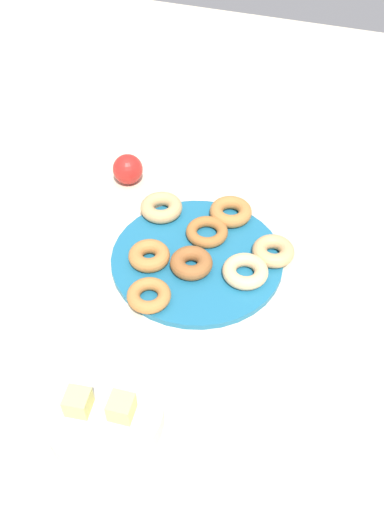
% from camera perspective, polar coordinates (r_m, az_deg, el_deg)
% --- Properties ---
extents(ground_plane, '(2.40, 2.40, 0.00)m').
position_cam_1_polar(ground_plane, '(1.08, 0.53, -0.49)').
color(ground_plane, beige).
extents(donut_plate, '(0.34, 0.34, 0.01)m').
position_cam_1_polar(donut_plate, '(1.08, 0.53, -0.26)').
color(donut_plate, '#1E6B93').
rests_on(donut_plate, ground_plane).
extents(donut_0, '(0.10, 0.10, 0.02)m').
position_cam_1_polar(donut_0, '(1.11, 1.56, 2.56)').
color(donut_0, '#AD6B33').
rests_on(donut_0, donut_plate).
extents(donut_1, '(0.11, 0.11, 0.03)m').
position_cam_1_polar(donut_1, '(1.06, -4.52, 0.04)').
color(donut_1, '#BC7A3D').
rests_on(donut_1, donut_plate).
extents(donut_2, '(0.12, 0.12, 0.03)m').
position_cam_1_polar(donut_2, '(1.16, -3.24, 5.11)').
color(donut_2, tan).
rests_on(donut_2, donut_plate).
extents(donut_3, '(0.09, 0.09, 0.03)m').
position_cam_1_polar(donut_3, '(1.15, 4.09, 4.66)').
color(donut_3, '#BC7A3D').
rests_on(donut_3, donut_plate).
extents(donut_4, '(0.11, 0.11, 0.03)m').
position_cam_1_polar(donut_4, '(1.03, 5.61, -1.60)').
color(donut_4, '#EABC84').
rests_on(donut_4, donut_plate).
extents(donut_5, '(0.12, 0.12, 0.03)m').
position_cam_1_polar(donut_5, '(1.08, 8.53, 0.52)').
color(donut_5, tan).
rests_on(donut_5, donut_plate).
extents(donut_6, '(0.08, 0.08, 0.02)m').
position_cam_1_polar(donut_6, '(0.99, -4.55, -4.14)').
color(donut_6, '#BC7A3D').
rests_on(donut_6, donut_plate).
extents(donut_7, '(0.10, 0.10, 0.03)m').
position_cam_1_polar(donut_7, '(1.04, -0.03, -0.74)').
color(donut_7, '#995B2D').
rests_on(donut_7, donut_plate).
extents(fruit_bowl, '(0.18, 0.18, 0.04)m').
position_cam_1_polar(fruit_bowl, '(0.88, -9.16, -15.99)').
color(fruit_bowl, silver).
rests_on(fruit_bowl, ground_plane).
extents(melon_chunk_left, '(0.04, 0.04, 0.04)m').
position_cam_1_polar(melon_chunk_left, '(0.83, -7.43, -15.47)').
color(melon_chunk_left, '#DBD67A').
rests_on(melon_chunk_left, fruit_bowl).
extents(melon_chunk_right, '(0.04, 0.04, 0.04)m').
position_cam_1_polar(melon_chunk_right, '(0.85, -11.89, -14.78)').
color(melon_chunk_right, '#DBD67A').
rests_on(melon_chunk_right, fruit_bowl).
extents(apple, '(0.07, 0.07, 0.07)m').
position_cam_1_polar(apple, '(1.26, -6.76, 9.04)').
color(apple, red).
rests_on(apple, ground_plane).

